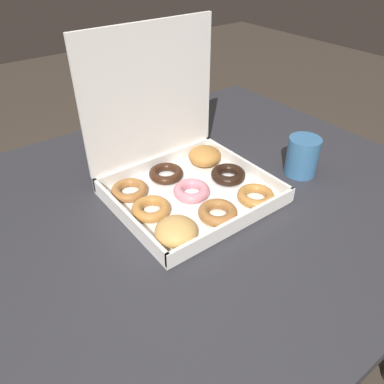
{
  "coord_description": "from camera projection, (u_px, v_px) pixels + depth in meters",
  "views": [
    {
      "loc": [
        -0.42,
        -0.54,
        1.25
      ],
      "look_at": [
        -0.02,
        -0.0,
        0.76
      ],
      "focal_mm": 35.0,
      "sensor_mm": 36.0,
      "label": 1
    }
  ],
  "objects": [
    {
      "name": "dining_table",
      "position": [
        197.0,
        227.0,
        0.91
      ],
      "size": [
        1.11,
        0.94,
        0.74
      ],
      "color": "#2D2D33",
      "rests_on": "ground_plane"
    },
    {
      "name": "coffee_mug",
      "position": [
        303.0,
        156.0,
        0.9
      ],
      "size": [
        0.08,
        0.08,
        0.09
      ],
      "color": "teal",
      "rests_on": "dining_table"
    },
    {
      "name": "ground_plane",
      "position": [
        195.0,
        369.0,
        1.29
      ],
      "size": [
        8.0,
        8.0,
        0.0
      ],
      "primitive_type": "plane",
      "color": "#42382D"
    },
    {
      "name": "donut_box",
      "position": [
        182.0,
        169.0,
        0.83
      ],
      "size": [
        0.33,
        0.31,
        0.35
      ],
      "color": "white",
      "rests_on": "dining_table"
    }
  ]
}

